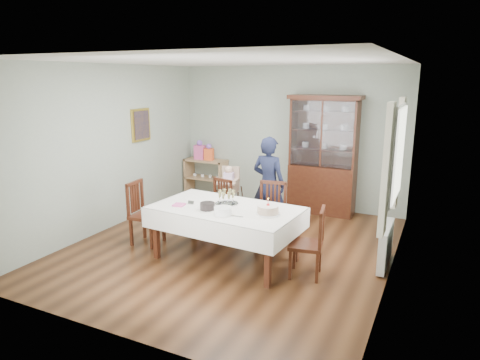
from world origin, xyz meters
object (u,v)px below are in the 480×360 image
Objects in this scene: sideboard at (206,178)px; birthday_cake at (268,210)px; woman at (269,184)px; china_cabinet at (323,154)px; dining_table at (226,233)px; chair_end_left at (146,225)px; chair_end_right at (307,256)px; high_chair at (229,198)px; chair_far_left at (217,218)px; gift_bag_orange at (209,153)px; chair_far_right at (270,227)px; champagne_tray at (227,200)px; gift_bag_pink at (200,151)px.

sideboard is 3.73m from birthday_cake.
china_cabinet is at bearing -105.17° from woman.
chair_end_left is (-1.37, 0.01, -0.10)m from dining_table.
chair_end_right is 0.94× the size of high_chair.
chair_far_left is at bearing -55.74° from sideboard.
birthday_cake is at bearing -48.24° from gift_bag_orange.
chair_end_left is 2.05m from woman.
chair_far_left reaches higher than dining_table.
china_cabinet is 2.25× the size of high_chair.
chair_end_left reaches higher than chair_far_right.
dining_table is at bearing -56.32° from gift_bag_orange.
birthday_cake is (0.69, -0.17, -0.00)m from champagne_tray.
gift_bag_orange reaches higher than high_chair.
chair_far_left reaches higher than sideboard.
gift_bag_pink reaches higher than gift_bag_orange.
chair_far_left is 0.93× the size of chair_far_right.
chair_far_left is at bearing -47.62° from chair_end_left.
chair_far_right is 2.78× the size of gift_bag_orange.
china_cabinet reaches higher than high_chair.
gift_bag_orange reaches higher than birthday_cake.
gift_bag_orange reaches higher than chair_end_left.
chair_far_right is (2.23, -1.93, -0.12)m from sideboard.
gift_bag_pink is (-0.63, 2.67, 0.69)m from chair_end_left.
chair_far_right reaches higher than chair_far_left.
birthday_cake is (2.01, -0.04, 0.53)m from chair_end_left.
sideboard is at bearing 125.27° from high_chair.
champagne_tray is 1.02× the size of birthday_cake.
chair_end_left is 2.83m from gift_bag_pink.
china_cabinet is at bearing -178.34° from chair_end_right.
gift_bag_orange is (0.09, -0.02, 0.55)m from sideboard.
chair_end_right is (0.55, -2.69, -0.85)m from china_cabinet.
chair_end_right is (2.54, -0.02, -0.01)m from chair_end_left.
high_chair is at bearing 115.96° from champagne_tray.
high_chair is at bearing -40.85° from gift_bag_pink.
chair_far_left is 0.97× the size of chair_end_right.
high_chair is at bearing 133.86° from chair_far_right.
china_cabinet reaches higher than chair_end_right.
sideboard is at bearing 132.60° from birthday_cake.
woman is at bearing 50.10° from chair_far_left.
chair_end_left is 0.61× the size of woman.
sideboard is (-1.88, 2.70, 0.02)m from dining_table.
high_chair is 2.39× the size of gift_bag_pink.
chair_far_left is at bearing 44.55° from woman.
chair_end_left is at bearing -174.57° from champagne_tray.
birthday_cake is at bearing -47.40° from sideboard.
chair_end_left is 0.99× the size of high_chair.
birthday_cake is 3.79m from gift_bag_pink.
woman is (0.69, 0.53, 0.52)m from chair_far_left.
gift_bag_pink is (-2.01, 2.68, 0.59)m from dining_table.
china_cabinet is 2.87m from chair_end_right.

